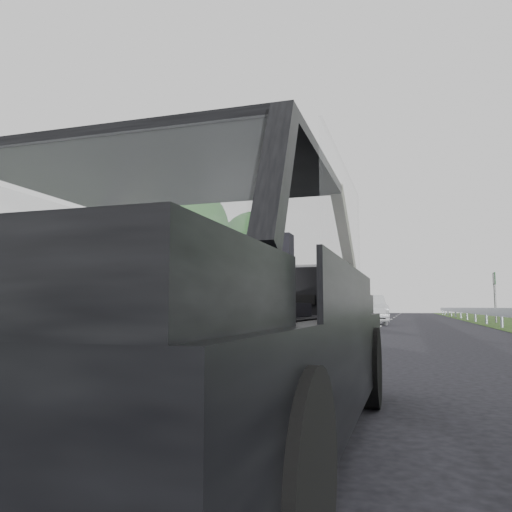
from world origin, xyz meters
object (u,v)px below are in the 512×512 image
Objects in this scene: cat at (248,258)px; highway_sign at (495,298)px; subject_car at (196,312)px; other_car at (368,310)px.

highway_sign reaches higher than cat.
cat is at bearing 80.62° from subject_car.
highway_sign reaches higher than other_car.
subject_car reaches higher than cat.
highway_sign reaches higher than subject_car.
other_car is at bearing -140.60° from highway_sign.
other_car reaches higher than cat.
subject_car is at bearing -104.01° from cat.
other_car is 7.26m from highway_sign.
other_car is at bearing 91.84° from subject_car.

